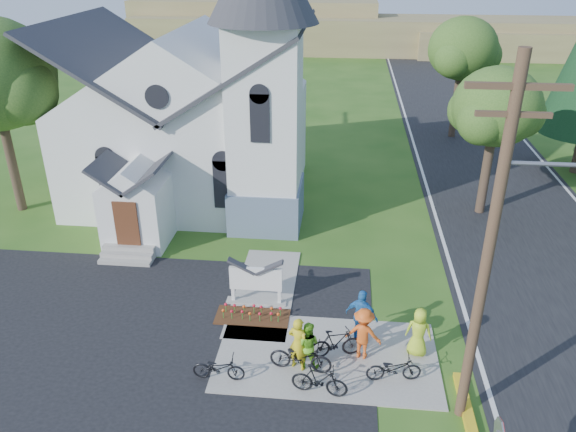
# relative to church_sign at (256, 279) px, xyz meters

# --- Properties ---
(ground) EXTENTS (120.00, 120.00, 0.00)m
(ground) POSITION_rel_church_sign_xyz_m (1.20, -3.20, -1.03)
(ground) COLOR #2A5418
(ground) RESTS_ON ground
(parking_lot) EXTENTS (20.00, 16.00, 0.02)m
(parking_lot) POSITION_rel_church_sign_xyz_m (-5.80, -5.20, -1.02)
(parking_lot) COLOR black
(parking_lot) RESTS_ON ground
(road) EXTENTS (8.00, 90.00, 0.02)m
(road) POSITION_rel_church_sign_xyz_m (11.20, 11.80, -1.02)
(road) COLOR black
(road) RESTS_ON ground
(sidewalk) EXTENTS (7.00, 4.00, 0.05)m
(sidewalk) POSITION_rel_church_sign_xyz_m (2.70, -2.70, -1.00)
(sidewalk) COLOR gray
(sidewalk) RESTS_ON ground
(church) EXTENTS (12.35, 12.00, 13.00)m
(church) POSITION_rel_church_sign_xyz_m (-4.28, 9.28, 4.22)
(church) COLOR white
(church) RESTS_ON ground
(church_sign) EXTENTS (2.20, 0.40, 1.70)m
(church_sign) POSITION_rel_church_sign_xyz_m (0.00, 0.00, 0.00)
(church_sign) COLOR gray
(church_sign) RESTS_ON ground
(flower_bed) EXTENTS (2.60, 1.10, 0.07)m
(flower_bed) POSITION_rel_church_sign_xyz_m (0.00, -0.90, -0.99)
(flower_bed) COLOR #3A1B10
(flower_bed) RESTS_ON ground
(utility_pole) EXTENTS (3.45, 0.28, 10.00)m
(utility_pole) POSITION_rel_church_sign_xyz_m (6.56, -4.70, 4.38)
(utility_pole) COLOR #472F23
(utility_pole) RESTS_ON ground
(tree_road_near) EXTENTS (4.00, 4.00, 7.05)m
(tree_road_near) POSITION_rel_church_sign_xyz_m (9.70, 8.80, 4.18)
(tree_road_near) COLOR #382A1E
(tree_road_near) RESTS_ON ground
(tree_road_mid) EXTENTS (4.40, 4.40, 7.80)m
(tree_road_mid) POSITION_rel_church_sign_xyz_m (10.20, 20.80, 4.75)
(tree_road_mid) COLOR #382A1E
(tree_road_mid) RESTS_ON ground
(distant_hills) EXTENTS (61.00, 10.00, 5.60)m
(distant_hills) POSITION_rel_church_sign_xyz_m (4.56, 53.13, 1.15)
(distant_hills) COLOR olive
(distant_hills) RESTS_ON ground
(cyclist_0) EXTENTS (0.78, 0.66, 1.82)m
(cyclist_0) POSITION_rel_church_sign_xyz_m (1.82, -3.33, -0.07)
(cyclist_0) COLOR gold
(cyclist_0) RESTS_ON sidewalk
(bike_0) EXTENTS (1.59, 0.56, 0.84)m
(bike_0) POSITION_rel_church_sign_xyz_m (-0.50, -4.08, -0.56)
(bike_0) COLOR black
(bike_0) RESTS_ON sidewalk
(cyclist_1) EXTENTS (0.85, 0.70, 1.60)m
(cyclist_1) POSITION_rel_church_sign_xyz_m (2.09, -3.22, -0.18)
(cyclist_1) COLOR #63B121
(cyclist_1) RESTS_ON sidewalk
(bike_1) EXTENTS (1.75, 0.90, 1.01)m
(bike_1) POSITION_rel_church_sign_xyz_m (2.97, -2.68, -0.47)
(bike_1) COLOR black
(bike_1) RESTS_ON sidewalk
(cyclist_2) EXTENTS (1.20, 0.87, 1.90)m
(cyclist_2) POSITION_rel_church_sign_xyz_m (3.75, -1.78, -0.03)
(cyclist_2) COLOR #2675C2
(cyclist_2) RESTS_ON sidewalk
(bike_2) EXTENTS (1.99, 0.88, 1.01)m
(bike_2) POSITION_rel_church_sign_xyz_m (1.91, -3.44, -0.47)
(bike_2) COLOR black
(bike_2) RESTS_ON sidewalk
(cyclist_3) EXTENTS (1.25, 0.89, 1.76)m
(cyclist_3) POSITION_rel_church_sign_xyz_m (3.80, -2.60, -0.10)
(cyclist_3) COLOR #E45719
(cyclist_3) RESTS_ON sidewalk
(bike_3) EXTENTS (1.72, 0.72, 1.00)m
(bike_3) POSITION_rel_church_sign_xyz_m (2.53, -4.40, -0.47)
(bike_3) COLOR black
(bike_3) RESTS_ON sidewalk
(cyclist_4) EXTENTS (0.93, 0.71, 1.69)m
(cyclist_4) POSITION_rel_church_sign_xyz_m (5.53, -2.30, -0.13)
(cyclist_4) COLOR #B1D528
(cyclist_4) RESTS_ON sidewalk
(bike_4) EXTENTS (1.72, 0.80, 0.87)m
(bike_4) POSITION_rel_church_sign_xyz_m (4.71, -3.59, -0.54)
(bike_4) COLOR black
(bike_4) RESTS_ON sidewalk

